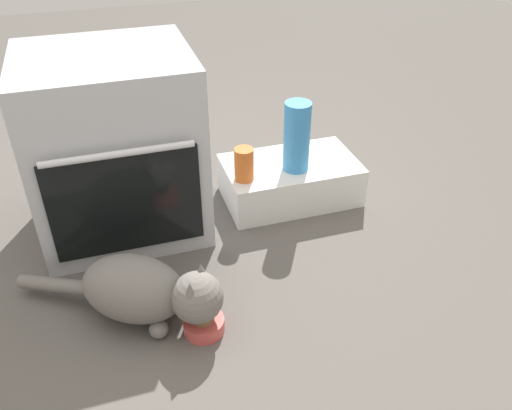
% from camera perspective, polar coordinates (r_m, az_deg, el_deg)
% --- Properties ---
extents(ground, '(8.00, 8.00, 0.00)m').
position_cam_1_polar(ground, '(2.02, -12.23, -8.07)').
color(ground, '#56514C').
extents(oven, '(0.63, 0.61, 0.72)m').
position_cam_1_polar(oven, '(2.15, -14.63, 6.12)').
color(oven, '#B7BABF').
rests_on(oven, ground).
extents(pantry_cabinet, '(0.58, 0.35, 0.18)m').
position_cam_1_polar(pantry_cabinet, '(2.38, 3.65, 2.65)').
color(pantry_cabinet, white).
rests_on(pantry_cabinet, ground).
extents(food_bowl, '(0.14, 0.14, 0.08)m').
position_cam_1_polar(food_bowl, '(1.80, -5.58, -12.47)').
color(food_bowl, '#C64C47').
rests_on(food_bowl, ground).
extents(cat, '(0.66, 0.47, 0.25)m').
position_cam_1_polar(cat, '(1.80, -11.72, -8.91)').
color(cat, slate).
rests_on(cat, ground).
extents(sauce_jar, '(0.08, 0.08, 0.14)m').
position_cam_1_polar(sauce_jar, '(2.18, -1.29, 4.35)').
color(sauce_jar, '#D16023').
rests_on(sauce_jar, pantry_cabinet).
extents(water_bottle, '(0.11, 0.11, 0.30)m').
position_cam_1_polar(water_bottle, '(2.22, 4.37, 7.26)').
color(water_bottle, '#388CD1').
rests_on(water_bottle, pantry_cabinet).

